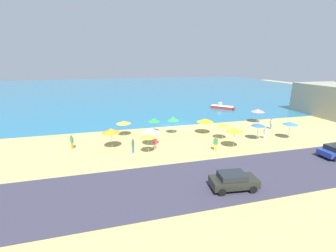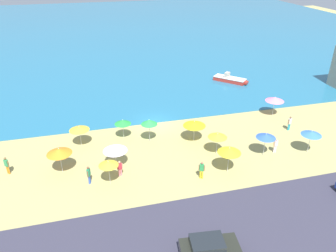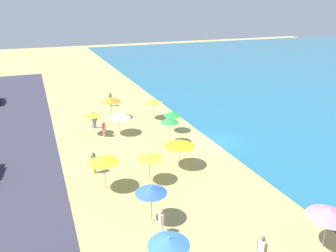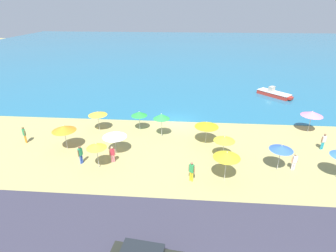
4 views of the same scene
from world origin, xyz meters
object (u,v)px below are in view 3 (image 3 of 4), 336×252
Objects in this scene: bather_4 at (110,99)px; beach_umbrella_2 at (119,115)px; beach_umbrella_6 at (329,213)px; beach_umbrella_10 at (104,159)px; beach_umbrella_11 at (153,101)px; beach_umbrella_4 at (172,113)px; beach_umbrella_1 at (169,242)px; beach_umbrella_9 at (92,114)px; beach_umbrella_3 at (151,190)px; bather_0 at (161,221)px; bather_3 at (104,128)px; bather_5 at (94,161)px; beach_umbrella_8 at (111,99)px; bather_2 at (94,119)px; beach_umbrella_7 at (169,120)px; beach_umbrella_5 at (149,156)px; bather_1 at (262,249)px; beach_umbrella_0 at (179,143)px.

beach_umbrella_2 is at bearing -7.39° from bather_4.
beach_umbrella_6 reaches higher than bather_4.
beach_umbrella_10 reaches higher than beach_umbrella_11.
beach_umbrella_4 is 4.57m from beach_umbrella_11.
beach_umbrella_1 is 23.44m from beach_umbrella_11.
beach_umbrella_9 is at bearing -106.20° from beach_umbrella_4.
beach_umbrella_1 is 0.94× the size of beach_umbrella_10.
beach_umbrella_3 reaches higher than bather_0.
bather_3 is (3.32, -6.38, -1.14)m from beach_umbrella_11.
beach_umbrella_10 is (-9.28, -1.07, 0.12)m from beach_umbrella_1.
beach_umbrella_8 is at bearing 161.00° from bather_5.
beach_umbrella_1 is 1.03× the size of beach_umbrella_3.
beach_umbrella_8 is at bearing 165.35° from beach_umbrella_10.
beach_umbrella_2 is at bearing 173.10° from beach_umbrella_3.
bather_4 is (-7.18, 3.35, 0.00)m from bather_2.
beach_umbrella_4 reaches higher than bather_0.
beach_umbrella_7 and beach_umbrella_10 have the same top height.
beach_umbrella_10 reaches higher than bather_3.
beach_umbrella_8 is 3.60m from bather_2.
beach_umbrella_5 is at bearing 7.89° from bather_2.
beach_umbrella_6 is (10.14, 6.46, 0.12)m from beach_umbrella_5.
beach_umbrella_9 reaches higher than beach_umbrella_11.
beach_umbrella_5 is at bearing -4.58° from bather_4.
beach_umbrella_2 is at bearing 95.71° from bather_3.
beach_umbrella_9 reaches higher than bather_5.
beach_umbrella_1 reaches higher than beach_umbrella_9.
beach_umbrella_6 is at bearing 86.47° from bather_1.
beach_umbrella_0 is 6.38m from beach_umbrella_10.
beach_umbrella_0 is 1.36× the size of bather_4.
bather_1 is at bearing 10.74° from bather_2.
beach_umbrella_7 is at bearing 52.39° from beach_umbrella_9.
bather_1 is 22.97m from bather_2.
beach_umbrella_8 reaches higher than bather_4.
bather_0 is (11.88, -5.40, -1.43)m from beach_umbrella_7.
beach_umbrella_6 reaches higher than bather_1.
beach_umbrella_4 is 7.01m from bather_3.
bather_4 is at bearing 172.56° from beach_umbrella_1.
beach_umbrella_4 is 0.90× the size of beach_umbrella_6.
beach_umbrella_7 is at bearing 54.45° from bather_3.
bather_2 is at bearing 164.03° from beach_umbrella_9.
bather_1 is at bearing 14.32° from beach_umbrella_5.
beach_umbrella_3 reaches higher than bather_2.
beach_umbrella_8 reaches higher than beach_umbrella_2.
bather_3 is at bearing 168.78° from beach_umbrella_10.
beach_umbrella_1 is 1.48× the size of bather_1.
beach_umbrella_11 reaches higher than bather_3.
beach_umbrella_5 reaches higher than bather_5.
bather_2 is (-17.16, -0.32, -1.18)m from beach_umbrella_3.
bather_5 is (-11.96, -1.38, -1.24)m from beach_umbrella_1.
beach_umbrella_0 is at bearing 177.54° from bather_1.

